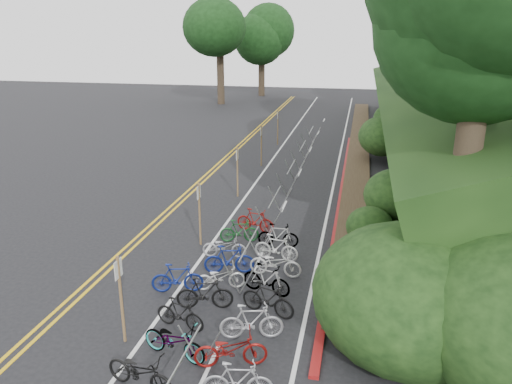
{
  "coord_description": "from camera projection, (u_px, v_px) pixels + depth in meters",
  "views": [
    {
      "loc": [
        6.41,
        -12.03,
        8.02
      ],
      "look_at": [
        2.17,
        7.99,
        1.3
      ],
      "focal_mm": 35.0,
      "sensor_mm": 36.0,
      "label": 1
    }
  ],
  "objects": [
    {
      "name": "ground",
      "position": [
        130.0,
        310.0,
        14.94
      ],
      "size": [
        120.0,
        120.0,
        0.0
      ],
      "primitive_type": "plane",
      "color": "black",
      "rests_on": "ground"
    },
    {
      "name": "red_curb",
      "position": [
        341.0,
        196.0,
        24.96
      ],
      "size": [
        0.25,
        28.0,
        0.1
      ],
      "primitive_type": "cube",
      "color": "maroon",
      "rests_on": "ground"
    },
    {
      "name": "bike_valet",
      "position": [
        234.0,
        286.0,
        15.32
      ],
      "size": [
        3.35,
        11.67,
        1.05
      ],
      "color": "black",
      "rests_on": "ground"
    },
    {
      "name": "bike_front",
      "position": [
        177.0,
        278.0,
        15.81
      ],
      "size": [
        0.88,
        1.72,
        1.0
      ],
      "primitive_type": "imported",
      "rotation": [
        0.0,
        0.0,
        1.83
      ],
      "color": "navy",
      "rests_on": "ground"
    },
    {
      "name": "bike_racks_rest",
      "position": [
        291.0,
        172.0,
        26.17
      ],
      "size": [
        1.14,
        23.0,
        1.17
      ],
      "color": "gray",
      "rests_on": "ground"
    },
    {
      "name": "bike_rack_front",
      "position": [
        179.0,
        375.0,
        10.87
      ],
      "size": [
        1.12,
        3.07,
        1.12
      ],
      "color": "gray",
      "rests_on": "ground"
    },
    {
      "name": "signpost_near",
      "position": [
        121.0,
        294.0,
        13.0
      ],
      "size": [
        0.08,
        0.4,
        2.51
      ],
      "color": "brown",
      "rests_on": "ground"
    },
    {
      "name": "road_markings",
      "position": [
        234.0,
        202.0,
        24.2
      ],
      "size": [
        7.47,
        80.0,
        0.01
      ],
      "color": "gold",
      "rests_on": "ground"
    },
    {
      "name": "signposts_rest",
      "position": [
        251.0,
        155.0,
        27.39
      ],
      "size": [
        0.08,
        18.4,
        2.5
      ],
      "color": "brown",
      "rests_on": "ground"
    },
    {
      "name": "embankment",
      "position": [
        474.0,
        126.0,
        29.29
      ],
      "size": [
        14.3,
        48.14,
        9.11
      ],
      "color": "black",
      "rests_on": "ground"
    }
  ]
}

